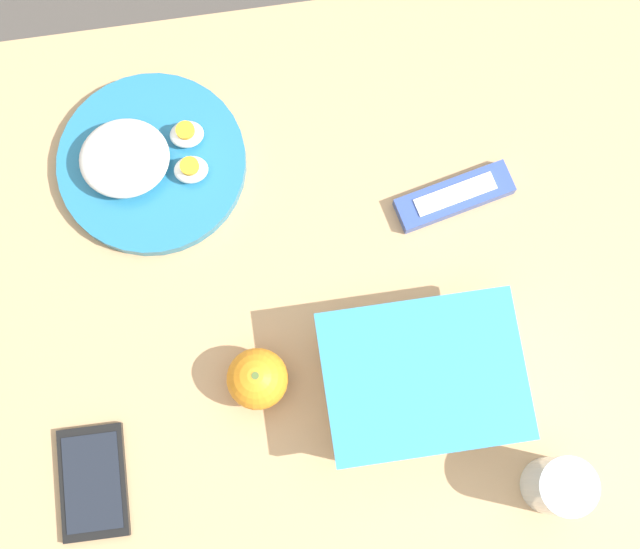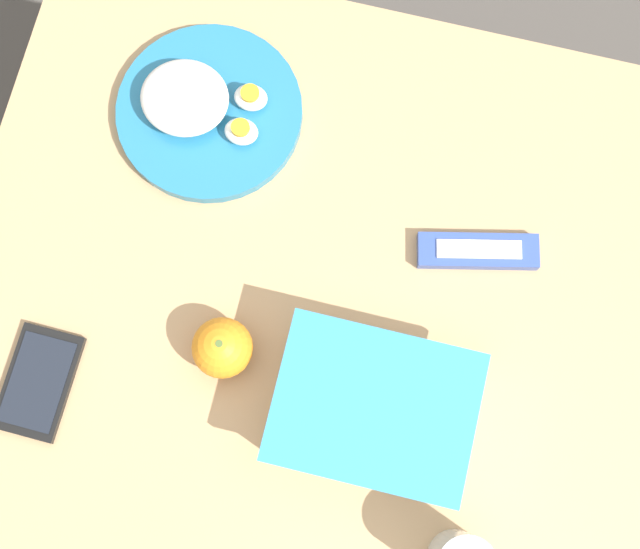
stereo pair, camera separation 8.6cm
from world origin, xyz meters
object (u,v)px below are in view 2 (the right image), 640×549
object	(u,v)px
rice_plate	(204,108)
cell_phone	(39,382)
candy_bar	(478,251)
food_container	(373,410)
orange_fruit	(222,348)

from	to	relation	value
rice_plate	cell_phone	bearing A→B (deg)	74.74
candy_bar	food_container	bearing A→B (deg)	69.33
orange_fruit	cell_phone	distance (m)	0.22
candy_bar	cell_phone	bearing A→B (deg)	30.47
food_container	orange_fruit	distance (m)	0.19
food_container	orange_fruit	world-z (taller)	food_container
candy_bar	cell_phone	size ratio (longest dim) A/B	1.17
candy_bar	cell_phone	world-z (taller)	candy_bar
orange_fruit	candy_bar	size ratio (longest dim) A/B	0.47
orange_fruit	cell_phone	bearing A→B (deg)	23.18
rice_plate	candy_bar	world-z (taller)	rice_plate
food_container	rice_plate	size ratio (longest dim) A/B	0.95
orange_fruit	rice_plate	size ratio (longest dim) A/B	0.31
cell_phone	food_container	bearing A→B (deg)	-171.37
rice_plate	candy_bar	size ratio (longest dim) A/B	1.54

